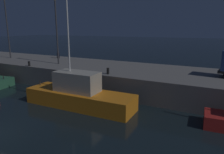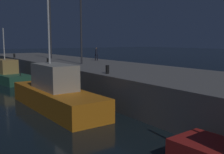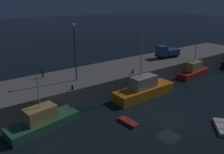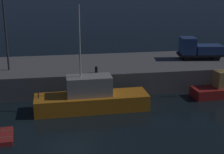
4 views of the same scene
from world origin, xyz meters
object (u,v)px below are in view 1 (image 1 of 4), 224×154
(lamp_post_west, at_px, (7,24))
(lamp_post_east, at_px, (56,26))
(bollard_west, at_px, (108,71))
(dockworker, at_px, (58,52))
(fishing_boat_blue, at_px, (79,94))
(bollard_east, at_px, (29,64))

(lamp_post_west, height_order, lamp_post_east, lamp_post_west)
(bollard_west, bearing_deg, dockworker, 152.20)
(lamp_post_west, distance_m, dockworker, 8.92)
(fishing_boat_blue, height_order, bollard_east, fishing_boat_blue)
(dockworker, bearing_deg, fishing_boat_blue, -41.89)
(fishing_boat_blue, distance_m, bollard_west, 4.25)
(lamp_post_east, bearing_deg, fishing_boat_blue, -38.60)
(bollard_east, bearing_deg, lamp_post_west, 156.05)
(bollard_east, bearing_deg, lamp_post_east, 54.23)
(fishing_boat_blue, height_order, dockworker, fishing_boat_blue)
(lamp_post_east, xyz_separation_m, bollard_east, (-2.15, -2.98, -4.60))
(lamp_post_west, height_order, bollard_west, lamp_post_west)
(lamp_post_west, xyz_separation_m, bollard_west, (19.71, -3.40, -4.97))
(fishing_boat_blue, distance_m, lamp_post_east, 11.96)
(lamp_post_east, relative_size, dockworker, 5.11)
(dockworker, bearing_deg, lamp_post_east, -47.96)
(bollard_west, bearing_deg, lamp_post_east, 164.06)
(lamp_post_east, height_order, bollard_west, lamp_post_east)
(fishing_boat_blue, xyz_separation_m, lamp_post_east, (-8.00, 6.39, 6.17))
(lamp_post_east, distance_m, dockworker, 6.82)
(lamp_post_west, distance_m, lamp_post_east, 10.81)
(bollard_west, relative_size, bollard_east, 1.06)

